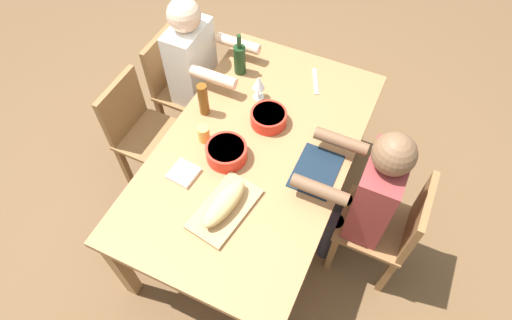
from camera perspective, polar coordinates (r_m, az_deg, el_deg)
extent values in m
plane|color=brown|center=(3.06, 0.00, -6.81)|extent=(8.00, 8.00, 0.00)
cube|color=#9E7044|center=(2.45, 0.00, 1.23)|extent=(1.76, 1.04, 0.04)
cube|color=#9E7044|center=(3.18, 13.99, 5.19)|extent=(0.07, 0.07, 0.70)
cube|color=#9E7044|center=(2.63, -17.43, -13.42)|extent=(0.07, 0.07, 0.70)
cube|color=#9E7044|center=(3.35, -1.26, 10.41)|extent=(0.07, 0.07, 0.70)
cube|color=olive|center=(2.62, 15.47, -8.19)|extent=(0.40, 0.40, 0.03)
cube|color=olive|center=(2.46, 20.58, -7.33)|extent=(0.38, 0.04, 0.40)
cube|color=olive|center=(2.73, 10.02, -12.04)|extent=(0.04, 0.04, 0.42)
cube|color=olive|center=(2.89, 12.21, -6.32)|extent=(0.04, 0.04, 0.42)
cube|color=olive|center=(2.75, 16.87, -14.46)|extent=(0.04, 0.04, 0.42)
cube|color=olive|center=(2.91, 18.57, -8.61)|extent=(0.04, 0.04, 0.42)
cylinder|color=#2D2D38|center=(2.76, 9.69, -9.99)|extent=(0.11, 0.11, 0.45)
cylinder|color=#2D2D38|center=(2.84, 10.75, -7.30)|extent=(0.11, 0.11, 0.45)
cube|color=maroon|center=(2.37, 15.62, -4.51)|extent=(0.34, 0.20, 0.55)
cylinder|color=brown|center=(2.18, 8.45, -3.92)|extent=(0.07, 0.30, 0.07)
cylinder|color=brown|center=(2.38, 11.24, 2.46)|extent=(0.07, 0.30, 0.07)
sphere|color=brown|center=(2.08, 17.86, 0.74)|extent=(0.21, 0.21, 0.21)
cube|color=olive|center=(2.96, -13.54, 2.95)|extent=(0.40, 0.40, 0.03)
cube|color=olive|center=(2.89, -17.35, 6.70)|extent=(0.38, 0.04, 0.40)
cube|color=olive|center=(3.14, -8.53, 1.63)|extent=(0.04, 0.04, 0.42)
cube|color=olive|center=(2.99, -11.77, -3.11)|extent=(0.04, 0.04, 0.42)
cube|color=olive|center=(3.28, -13.66, 3.61)|extent=(0.04, 0.04, 0.42)
cube|color=olive|center=(3.14, -16.97, -0.82)|extent=(0.04, 0.04, 0.42)
cube|color=olive|center=(3.20, -8.86, 9.18)|extent=(0.40, 0.40, 0.03)
cube|color=olive|center=(3.14, -12.28, 12.80)|extent=(0.38, 0.04, 0.40)
cube|color=olive|center=(3.39, -4.45, 7.59)|extent=(0.04, 0.04, 0.42)
cube|color=olive|center=(3.21, -7.25, 3.51)|extent=(0.04, 0.04, 0.42)
cube|color=olive|center=(3.53, -9.40, 9.22)|extent=(0.04, 0.04, 0.42)
cube|color=olive|center=(3.35, -12.33, 5.37)|extent=(0.04, 0.04, 0.42)
cylinder|color=#2D2D38|center=(3.32, -4.41, 6.44)|extent=(0.11, 0.11, 0.45)
cylinder|color=#2D2D38|center=(3.23, -5.73, 4.50)|extent=(0.11, 0.11, 0.45)
cube|color=white|center=(2.98, -8.56, 12.72)|extent=(0.34, 0.20, 0.55)
cylinder|color=beige|center=(2.90, -2.37, 15.16)|extent=(0.07, 0.30, 0.07)
cylinder|color=beige|center=(2.68, -5.65, 10.90)|extent=(0.07, 0.30, 0.07)
sphere|color=beige|center=(2.75, -9.54, 18.44)|extent=(0.21, 0.21, 0.21)
cylinder|color=red|center=(2.53, 1.68, 5.61)|extent=(0.21, 0.21, 0.08)
cylinder|color=#669E33|center=(2.51, 1.70, 6.02)|extent=(0.19, 0.19, 0.03)
cylinder|color=red|center=(2.37, -3.93, 1.04)|extent=(0.23, 0.23, 0.09)
cylinder|color=orange|center=(2.35, -3.97, 1.47)|extent=(0.20, 0.20, 0.03)
cube|color=tan|center=(2.22, -4.14, -6.45)|extent=(0.43, 0.28, 0.02)
ellipsoid|color=tan|center=(2.17, -4.23, -5.75)|extent=(0.33, 0.16, 0.09)
cylinder|color=#193819|center=(2.79, -2.16, 13.12)|extent=(0.08, 0.08, 0.20)
cylinder|color=#193819|center=(2.70, -2.26, 15.42)|extent=(0.03, 0.03, 0.09)
cylinder|color=brown|center=(2.55, -7.00, 7.96)|extent=(0.06, 0.06, 0.22)
cylinder|color=silver|center=(2.69, 0.35, 8.38)|extent=(0.07, 0.07, 0.01)
cylinder|color=silver|center=(2.66, 0.35, 8.99)|extent=(0.01, 0.01, 0.07)
cone|color=silver|center=(2.61, 0.36, 10.21)|extent=(0.08, 0.08, 0.08)
cube|color=#142333|center=(2.37, 7.97, -1.43)|extent=(0.32, 0.23, 0.01)
cylinder|color=gold|center=(2.46, -6.95, 3.46)|extent=(0.07, 0.07, 0.10)
cube|color=silver|center=(2.81, 7.88, 10.32)|extent=(0.22, 0.12, 0.01)
cube|color=white|center=(2.36, -9.57, -1.74)|extent=(0.15, 0.15, 0.02)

